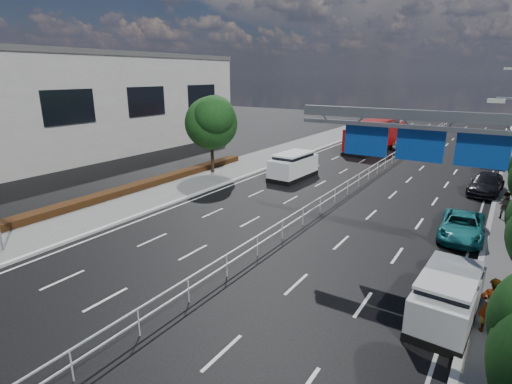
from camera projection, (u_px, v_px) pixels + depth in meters
The scene contains 16 objects.
ground at pixel (158, 323), 13.81m from camera, with size 160.00×160.00×0.00m, color black.
kerb_near at pixel (19, 259), 18.46m from camera, with size 0.25×140.00×0.15m, color silver.
median_fence at pixel (366, 175), 31.80m from camera, with size 0.05×85.00×1.02m.
hedge_near at pixel (64, 208), 24.64m from camera, with size 1.00×36.00×0.44m, color black.
overhead_gantry at pixel (439, 140), 16.82m from camera, with size 10.24×0.38×7.45m.
near_building at pixel (79, 106), 42.47m from camera, with size 12.00×38.00×10.00m, color #BBB6A8.
near_tree_back at pixel (211, 120), 33.18m from camera, with size 4.84×4.51×6.69m.
white_minivan at pixel (293, 166), 32.75m from camera, with size 2.36×5.01×2.13m.
red_bus at pixel (375, 134), 44.86m from camera, with size 3.82×11.44×3.35m.
near_car_silver at pixel (404, 143), 45.61m from camera, with size 1.64×4.08×1.39m, color #B0B2B8.
near_car_dark at pixel (391, 124), 62.76m from camera, with size 1.63×4.67×1.54m, color black.
silver_minivan at pixel (448, 297), 13.84m from camera, with size 2.03×4.38×1.78m.
parked_car_teal at pixel (462, 226), 20.89m from camera, with size 2.11×4.57×1.27m, color #1A7278.
parked_car_dark at pixel (486, 184), 28.72m from camera, with size 1.97×4.83×1.40m, color black.
pedestrian_a at pixel (491, 306), 12.87m from camera, with size 0.71×0.47×1.96m, color gray.
pedestrian_b at pixel (505, 205), 23.20m from camera, with size 0.79×0.62×1.63m, color gray.
Camera 1 is at (9.33, -8.20, 8.30)m, focal length 28.00 mm.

